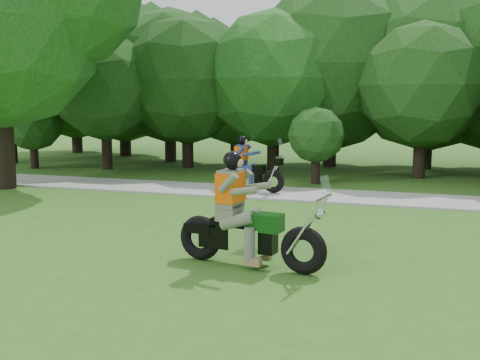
# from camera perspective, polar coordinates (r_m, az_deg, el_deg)

# --- Properties ---
(ground) EXTENTS (100.00, 100.00, 0.00)m
(ground) POSITION_cam_1_polar(r_m,az_deg,el_deg) (9.67, 3.69, -9.46)
(ground) COLOR #39601B
(ground) RESTS_ON ground
(walkway) EXTENTS (60.00, 2.20, 0.06)m
(walkway) POSITION_cam_1_polar(r_m,az_deg,el_deg) (17.33, 10.26, -1.59)
(walkway) COLOR #979792
(walkway) RESTS_ON ground
(tree_line) EXTENTS (39.15, 11.52, 7.85)m
(tree_line) POSITION_cam_1_polar(r_m,az_deg,el_deg) (23.96, 16.17, 9.79)
(tree_line) COLOR black
(tree_line) RESTS_ON ground
(big_tree_west) EXTENTS (8.64, 6.56, 9.96)m
(big_tree_west) POSITION_cam_1_polar(r_m,az_deg,el_deg) (20.51, -21.65, 15.54)
(big_tree_west) COLOR black
(big_tree_west) RESTS_ON ground
(chopper_motorcycle) EXTENTS (2.75, 0.91, 1.97)m
(chopper_motorcycle) POSITION_cam_1_polar(r_m,az_deg,el_deg) (10.25, 0.27, -4.22)
(chopper_motorcycle) COLOR black
(chopper_motorcycle) RESTS_ON ground
(touring_motorcycle) EXTENTS (2.16, 0.76, 1.65)m
(touring_motorcycle) POSITION_cam_1_polar(r_m,az_deg,el_deg) (17.80, 0.54, 0.85)
(touring_motorcycle) COLOR black
(touring_motorcycle) RESTS_ON walkway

